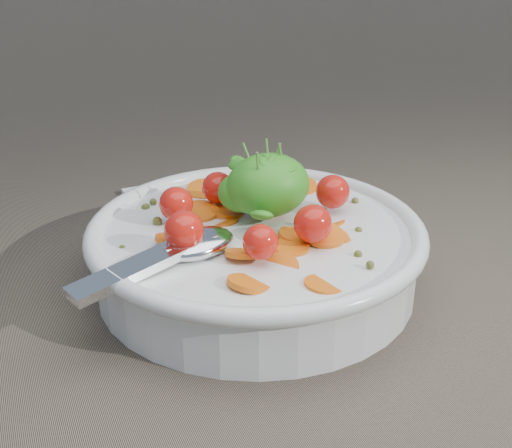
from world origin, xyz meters
name	(u,v)px	position (x,y,z in m)	size (l,w,h in m)	color
ground	(249,284)	(0.00, 0.00, 0.00)	(6.00, 6.00, 0.00)	#6F614F
bowl	(256,248)	(0.01, 0.00, 0.03)	(0.32, 0.29, 0.13)	silver
napkin	(204,200)	(0.02, 0.19, 0.00)	(0.16, 0.14, 0.01)	white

